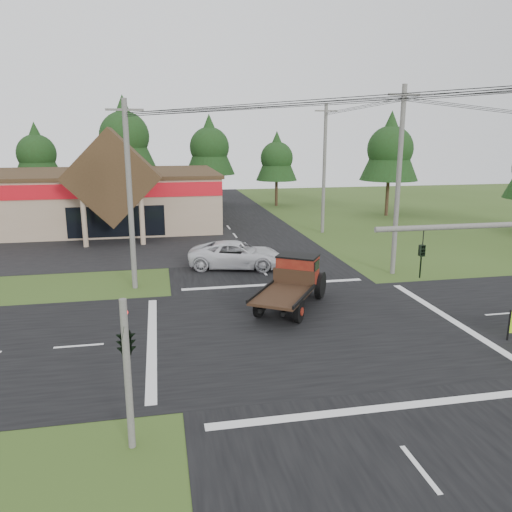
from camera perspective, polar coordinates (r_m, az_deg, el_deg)
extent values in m
plane|color=#364E1B|center=(23.06, 6.04, -8.29)|extent=(120.00, 120.00, 0.00)
cube|color=black|center=(23.06, 6.04, -8.27)|extent=(12.00, 120.00, 0.02)
cube|color=black|center=(23.06, 6.04, -8.27)|extent=(120.00, 12.00, 0.02)
cube|color=black|center=(41.02, -21.45, 0.64)|extent=(28.00, 14.00, 0.02)
cube|color=tan|center=(51.66, -21.81, 5.93)|extent=(30.00, 15.00, 5.00)
cube|color=#3E2B19|center=(51.42, -22.06, 8.74)|extent=(30.40, 15.40, 0.30)
cube|color=#A30C15|center=(44.13, -23.72, 6.68)|extent=(30.00, 0.12, 1.20)
cube|color=#3E2B19|center=(42.18, -16.09, 8.67)|extent=(7.78, 4.00, 7.78)
cylinder|color=tan|center=(41.14, -19.03, 3.70)|extent=(0.40, 0.40, 4.00)
cylinder|color=tan|center=(40.76, -12.89, 4.02)|extent=(0.40, 0.40, 4.00)
cube|color=black|center=(43.61, -15.66, 3.80)|extent=(8.00, 0.08, 2.60)
cylinder|color=#595651|center=(16.50, 26.23, 3.21)|extent=(8.00, 0.16, 0.16)
imported|color=black|center=(15.33, 18.37, -0.61)|extent=(0.16, 0.20, 1.00)
cylinder|color=#595651|center=(14.44, -14.45, -13.09)|extent=(0.20, 0.20, 4.40)
imported|color=black|center=(14.02, -14.78, -7.24)|extent=(0.53, 2.48, 1.00)
sphere|color=#FF0C0C|center=(14.10, -14.79, -6.26)|extent=(0.18, 0.18, 0.18)
cylinder|color=#595651|center=(28.64, -14.22, 6.55)|extent=(0.30, 0.30, 10.50)
cube|color=#595651|center=(28.47, -14.79, 15.87)|extent=(2.00, 0.12, 0.12)
cylinder|color=#595651|center=(32.00, 15.95, 8.05)|extent=(0.30, 0.30, 11.50)
cube|color=#595651|center=(31.95, 16.58, 17.27)|extent=(2.00, 0.12, 0.12)
cylinder|color=#595651|center=(44.90, 7.80, 9.73)|extent=(0.30, 0.30, 11.20)
cube|color=#595651|center=(44.84, 8.01, 16.11)|extent=(2.00, 0.12, 0.12)
cylinder|color=#332316|center=(64.22, -23.38, 6.44)|extent=(0.36, 0.36, 3.50)
cone|color=#1A3213|center=(63.88, -23.82, 10.93)|extent=(5.60, 5.60, 6.60)
sphere|color=#1A3213|center=(63.89, -23.79, 10.66)|extent=(4.40, 4.40, 4.40)
cylinder|color=#332316|center=(61.83, -14.47, 7.38)|extent=(0.36, 0.36, 4.55)
cone|color=#1A3213|center=(61.50, -14.84, 13.46)|extent=(7.28, 7.28, 8.58)
sphere|color=#1A3213|center=(61.50, -14.82, 13.10)|extent=(5.72, 5.72, 5.72)
cylinder|color=#332316|center=(63.09, -5.23, 7.55)|extent=(0.36, 0.36, 3.85)
cone|color=#1A3213|center=(62.74, -5.34, 12.60)|extent=(6.16, 6.16, 7.26)
sphere|color=#1A3213|center=(62.75, -5.34, 12.30)|extent=(4.84, 4.84, 4.84)
cylinder|color=#332316|center=(62.50, 2.34, 7.21)|extent=(0.36, 0.36, 3.15)
cone|color=#1A3213|center=(62.16, 2.38, 11.38)|extent=(5.04, 5.04, 5.94)
sphere|color=#1A3213|center=(62.17, 2.38, 11.13)|extent=(3.96, 3.96, 3.96)
cylinder|color=#332316|center=(56.42, 14.75, 6.44)|extent=(0.36, 0.36, 3.85)
cone|color=#1A3213|center=(56.03, 15.10, 12.08)|extent=(6.16, 6.16, 7.26)
sphere|color=#1A3213|center=(56.04, 15.08, 11.74)|extent=(4.84, 4.84, 4.84)
imported|color=silver|center=(33.06, -2.24, 0.15)|extent=(6.77, 4.32, 1.74)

